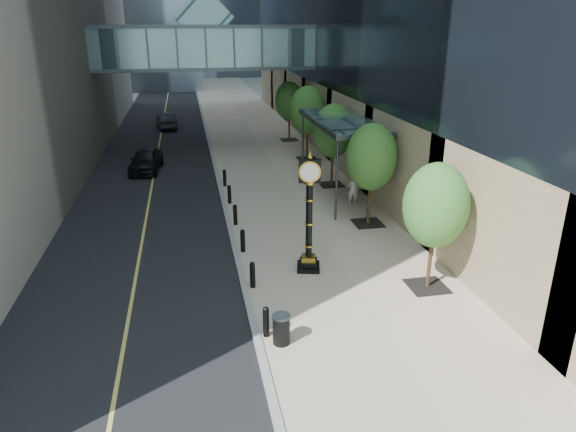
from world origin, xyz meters
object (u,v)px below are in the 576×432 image
(street_clock, at_px, (309,222))
(pedestrian, at_px, (353,190))
(car_near, at_px, (146,160))
(car_far, at_px, (166,120))
(trash_bin, at_px, (281,330))

(street_clock, distance_m, pedestrian, 8.33)
(car_near, bearing_deg, car_far, 92.81)
(car_near, height_order, car_far, car_near)
(car_far, bearing_deg, pedestrian, 105.17)
(car_far, bearing_deg, car_near, 78.37)
(pedestrian, distance_m, car_near, 14.48)
(trash_bin, height_order, car_far, car_far)
(pedestrian, distance_m, car_far, 26.14)
(street_clock, distance_m, trash_bin, 5.33)
(street_clock, relative_size, trash_bin, 5.14)
(pedestrian, relative_size, car_near, 0.36)
(pedestrian, bearing_deg, street_clock, 76.97)
(car_near, bearing_deg, pedestrian, -32.72)
(car_near, relative_size, car_far, 1.02)
(street_clock, relative_size, car_near, 1.04)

